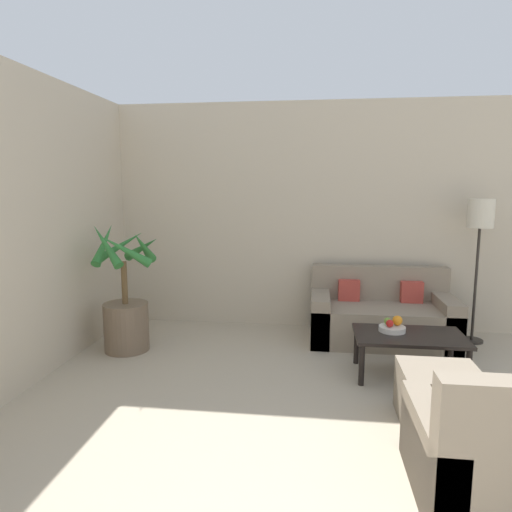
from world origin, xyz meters
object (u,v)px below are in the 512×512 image
(apple_green, at_px, (388,321))
(orange_fruit, at_px, (397,320))
(apple_red, at_px, (390,323))
(ottoman, at_px, (440,396))
(sofa_loveseat, at_px, (381,317))
(fruit_bowl, at_px, (392,329))
(armchair, at_px, (493,460))
(potted_palm, at_px, (126,308))
(floor_lamp, at_px, (480,224))
(coffee_table, at_px, (409,340))

(apple_green, relative_size, orange_fruit, 0.72)
(apple_red, bearing_deg, ottoman, -75.27)
(orange_fruit, bearing_deg, apple_green, 171.26)
(apple_green, bearing_deg, ottoman, -76.01)
(sofa_loveseat, relative_size, fruit_bowl, 6.43)
(fruit_bowl, bearing_deg, apple_red, -138.39)
(apple_green, relative_size, armchair, 0.08)
(armchair, xyz_separation_m, ottoman, (-0.05, 0.87, -0.06))
(sofa_loveseat, bearing_deg, armchair, -85.26)
(apple_red, bearing_deg, potted_palm, 174.02)
(sofa_loveseat, distance_m, orange_fruit, 0.88)
(apple_red, height_order, ottoman, apple_red)
(sofa_loveseat, bearing_deg, ottoman, -84.53)
(floor_lamp, height_order, apple_red, floor_lamp)
(coffee_table, height_order, fruit_bowl, fruit_bowl)
(apple_green, distance_m, ottoman, 1.01)
(potted_palm, relative_size, coffee_table, 1.40)
(floor_lamp, bearing_deg, fruit_bowl, -136.28)
(apple_green, bearing_deg, floor_lamp, 41.20)
(orange_fruit, relative_size, ottoman, 0.16)
(sofa_loveseat, xyz_separation_m, coffee_table, (0.11, -0.96, 0.07))
(coffee_table, distance_m, ottoman, 0.84)
(apple_red, distance_m, armchair, 1.77)
(fruit_bowl, relative_size, apple_red, 3.52)
(apple_red, relative_size, apple_green, 1.03)
(armchair, bearing_deg, coffee_table, 93.65)
(fruit_bowl, height_order, ottoman, fruit_bowl)
(potted_palm, xyz_separation_m, sofa_loveseat, (2.69, 0.64, -0.18))
(potted_palm, distance_m, fruit_bowl, 2.68)
(armchair, bearing_deg, orange_fruit, 96.30)
(floor_lamp, distance_m, ottoman, 2.34)
(fruit_bowl, relative_size, orange_fruit, 2.63)
(coffee_table, relative_size, armchair, 1.14)
(armchair, bearing_deg, apple_green, 98.92)
(floor_lamp, height_order, apple_green, floor_lamp)
(ottoman, bearing_deg, sofa_loveseat, 95.47)
(floor_lamp, distance_m, coffee_table, 1.69)
(coffee_table, xyz_separation_m, orange_fruit, (-0.09, 0.11, 0.14))
(apple_red, bearing_deg, sofa_loveseat, 86.45)
(coffee_table, xyz_separation_m, ottoman, (0.06, -0.83, -0.14))
(coffee_table, xyz_separation_m, fruit_bowl, (-0.14, 0.07, 0.07))
(potted_palm, relative_size, sofa_loveseat, 0.88)
(ottoman, bearing_deg, apple_red, 104.73)
(coffee_table, relative_size, apple_green, 14.62)
(coffee_table, height_order, apple_green, apple_green)
(floor_lamp, height_order, coffee_table, floor_lamp)
(floor_lamp, bearing_deg, armchair, -105.93)
(apple_red, height_order, armchair, armchair)
(fruit_bowl, xyz_separation_m, ottoman, (0.20, -0.89, -0.22))
(apple_green, height_order, armchair, armchair)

